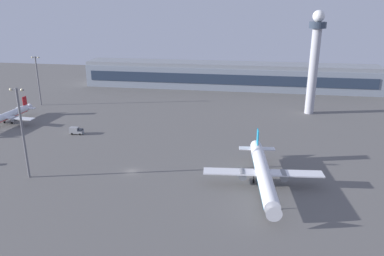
{
  "coord_description": "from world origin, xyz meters",
  "views": [
    {
      "loc": [
        38.41,
        -108.74,
        53.51
      ],
      "look_at": [
        14.47,
        36.45,
        4.0
      ],
      "focal_mm": 35.05,
      "sensor_mm": 36.0,
      "label": 1
    }
  ],
  "objects_px": {
    "apron_light_east": "(38,78)",
    "control_tower": "(315,57)",
    "catering_truck": "(76,131)",
    "apron_light_west": "(22,128)",
    "airplane_near_gate": "(4,117)",
    "airplane_terminal_side": "(263,173)"
  },
  "relations": [
    {
      "from": "apron_light_east",
      "to": "control_tower",
      "type": "bearing_deg",
      "value": 3.01
    },
    {
      "from": "control_tower",
      "to": "catering_truck",
      "type": "height_order",
      "value": "control_tower"
    },
    {
      "from": "control_tower",
      "to": "apron_light_west",
      "type": "height_order",
      "value": "control_tower"
    },
    {
      "from": "apron_light_west",
      "to": "apron_light_east",
      "type": "bearing_deg",
      "value": 118.09
    },
    {
      "from": "catering_truck",
      "to": "apron_light_east",
      "type": "relative_size",
      "value": 0.22
    },
    {
      "from": "control_tower",
      "to": "airplane_near_gate",
      "type": "relative_size",
      "value": 1.34
    },
    {
      "from": "airplane_near_gate",
      "to": "catering_truck",
      "type": "relative_size",
      "value": 6.56
    },
    {
      "from": "airplane_terminal_side",
      "to": "catering_truck",
      "type": "height_order",
      "value": "airplane_terminal_side"
    },
    {
      "from": "control_tower",
      "to": "apron_light_west",
      "type": "xyz_separation_m",
      "value": [
        -98.34,
        -90.66,
        -11.93
      ]
    },
    {
      "from": "airplane_near_gate",
      "to": "apron_light_east",
      "type": "distance_m",
      "value": 36.65
    },
    {
      "from": "catering_truck",
      "to": "apron_light_west",
      "type": "xyz_separation_m",
      "value": [
        3.78,
        -41.46,
        15.0
      ]
    },
    {
      "from": "airplane_near_gate",
      "to": "apron_light_west",
      "type": "distance_m",
      "value": 65.38
    },
    {
      "from": "catering_truck",
      "to": "apron_light_west",
      "type": "height_order",
      "value": "apron_light_west"
    },
    {
      "from": "airplane_terminal_side",
      "to": "apron_light_west",
      "type": "xyz_separation_m",
      "value": [
        -73.97,
        -5.71,
        12.06
      ]
    },
    {
      "from": "airplane_terminal_side",
      "to": "apron_light_east",
      "type": "relative_size",
      "value": 1.76
    },
    {
      "from": "control_tower",
      "to": "apron_light_east",
      "type": "relative_size",
      "value": 1.89
    },
    {
      "from": "apron_light_west",
      "to": "airplane_near_gate",
      "type": "bearing_deg",
      "value": 130.89
    },
    {
      "from": "control_tower",
      "to": "airplane_terminal_side",
      "type": "height_order",
      "value": "control_tower"
    },
    {
      "from": "control_tower",
      "to": "airplane_terminal_side",
      "type": "distance_m",
      "value": 91.58
    },
    {
      "from": "airplane_near_gate",
      "to": "apron_light_east",
      "type": "xyz_separation_m",
      "value": [
        -2.44,
        34.72,
        11.48
      ]
    },
    {
      "from": "airplane_terminal_side",
      "to": "airplane_near_gate",
      "type": "xyz_separation_m",
      "value": [
        -115.92,
        42.73,
        -0.88
      ]
    },
    {
      "from": "apron_light_east",
      "to": "apron_light_west",
      "type": "relative_size",
      "value": 0.9
    }
  ]
}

